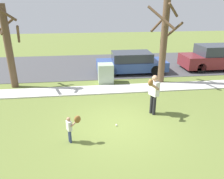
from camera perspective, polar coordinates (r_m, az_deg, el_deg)
ground_plane at (r=11.41m, az=-0.72°, el=-0.27°), size 48.00×48.00×0.00m
sidewalk_strip at (r=11.49m, az=-0.78°, el=0.05°), size 36.00×1.20×0.06m
road_surface at (r=16.23m, az=-2.73°, el=6.48°), size 36.00×6.80×0.02m
person_adult at (r=8.77m, az=10.82°, el=-0.40°), size 0.61×0.80×1.67m
person_child at (r=7.17m, az=-10.47°, el=-9.15°), size 0.51×0.30×0.97m
baseball at (r=8.22m, az=1.17°, el=-9.32°), size 0.07×0.07×0.07m
utility_cabinet at (r=12.34m, az=-1.66°, el=4.18°), size 0.84×0.79×1.11m
street_tree_near at (r=12.32m, az=13.46°, el=12.32°), size 1.84×1.88×4.44m
street_tree_far at (r=12.49m, az=-25.61°, el=10.53°), size 1.84×1.88×4.27m
parked_wagon_blue at (r=14.31m, az=5.10°, el=7.02°), size 4.50×1.80×1.33m
parked_suv_maroon at (r=16.70m, az=25.63°, el=7.57°), size 4.70×1.90×1.63m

